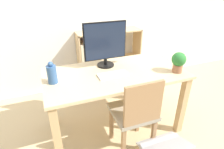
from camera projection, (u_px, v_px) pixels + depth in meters
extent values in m
plane|color=#CCB284|center=(115.00, 126.00, 2.29)|extent=(10.00, 10.00, 0.00)
cube|color=silver|center=(86.00, 3.00, 2.63)|extent=(8.00, 0.05, 2.60)
cube|color=#D8BC8C|center=(115.00, 74.00, 1.96)|extent=(1.46, 0.75, 0.03)
cube|color=tan|center=(57.00, 138.00, 1.65)|extent=(0.07, 0.07, 0.71)
cube|color=tan|center=(182.00, 106.00, 2.07)|extent=(0.07, 0.07, 0.71)
cube|color=tan|center=(51.00, 99.00, 2.18)|extent=(0.07, 0.07, 0.71)
cube|color=tan|center=(152.00, 80.00, 2.60)|extent=(0.07, 0.07, 0.71)
cylinder|color=black|center=(106.00, 65.00, 2.10)|extent=(0.19, 0.19, 0.02)
cylinder|color=black|center=(106.00, 61.00, 2.08)|extent=(0.04, 0.04, 0.08)
cube|color=black|center=(105.00, 41.00, 1.98)|extent=(0.47, 0.02, 0.41)
cube|color=#192338|center=(105.00, 41.00, 1.97)|extent=(0.44, 0.03, 0.38)
cube|color=silver|center=(113.00, 75.00, 1.88)|extent=(0.30, 0.14, 0.02)
cylinder|color=#33598C|center=(52.00, 75.00, 1.72)|extent=(0.09, 0.09, 0.17)
sphere|color=#33598C|center=(50.00, 64.00, 1.67)|extent=(0.05, 0.05, 0.05)
cylinder|color=#9E6647|center=(177.00, 68.00, 1.94)|extent=(0.10, 0.10, 0.08)
sphere|color=#2D7A33|center=(179.00, 59.00, 1.90)|extent=(0.14, 0.14, 0.14)
cube|color=#9E937F|center=(133.00, 112.00, 1.84)|extent=(0.40, 0.40, 0.04)
cube|color=#9E754C|center=(143.00, 104.00, 1.59)|extent=(0.36, 0.03, 0.40)
cube|color=#9E754C|center=(123.00, 145.00, 1.76)|extent=(0.04, 0.04, 0.43)
cube|color=#9E754C|center=(153.00, 136.00, 1.87)|extent=(0.04, 0.04, 0.43)
cube|color=#9E754C|center=(111.00, 123.00, 2.03)|extent=(0.04, 0.04, 0.43)
cube|color=#9E754C|center=(138.00, 116.00, 2.13)|extent=(0.04, 0.04, 0.43)
cube|color=tan|center=(80.00, 64.00, 2.81)|extent=(0.02, 0.28, 0.93)
cube|color=tan|center=(136.00, 56.00, 3.11)|extent=(0.02, 0.28, 0.93)
cube|color=tan|center=(109.00, 84.00, 3.17)|extent=(0.97, 0.28, 0.02)
cube|color=tan|center=(109.00, 31.00, 2.75)|extent=(0.97, 0.28, 0.02)
cube|color=tan|center=(109.00, 60.00, 2.96)|extent=(0.94, 0.28, 0.02)
cube|color=black|center=(83.00, 78.00, 2.94)|extent=(0.04, 0.24, 0.38)
cube|color=black|center=(87.00, 80.00, 2.98)|extent=(0.07, 0.24, 0.30)
cube|color=navy|center=(92.00, 76.00, 2.98)|extent=(0.06, 0.24, 0.41)
cube|color=red|center=(96.00, 77.00, 3.01)|extent=(0.06, 0.24, 0.34)
cube|color=orange|center=(99.00, 79.00, 3.05)|extent=(0.04, 0.24, 0.24)
cube|color=beige|center=(82.00, 54.00, 2.75)|extent=(0.06, 0.24, 0.30)
cube|color=red|center=(87.00, 51.00, 2.76)|extent=(0.05, 0.24, 0.35)
cube|color=navy|center=(90.00, 51.00, 2.78)|extent=(0.04, 0.24, 0.36)
cube|color=orange|center=(94.00, 54.00, 2.82)|extent=(0.06, 0.24, 0.25)
cube|color=orange|center=(97.00, 49.00, 2.81)|extent=(0.04, 0.24, 0.38)
cube|color=#B2B2B7|center=(164.00, 145.00, 1.73)|extent=(0.42, 0.31, 0.13)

